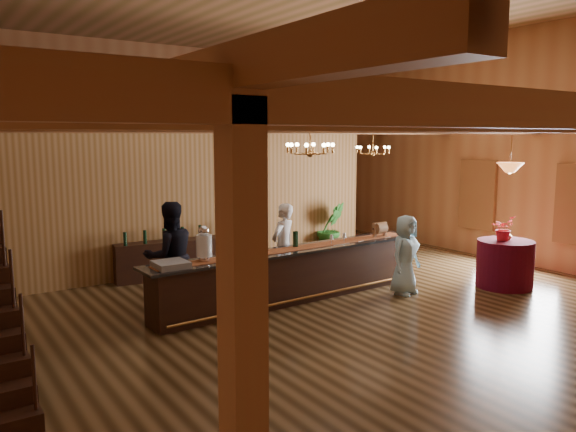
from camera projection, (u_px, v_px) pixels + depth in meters
floor at (311, 302)px, 10.25m from camera, size 14.00×14.00×0.00m
wall_back at (163, 146)px, 15.61m from camera, size 12.00×0.10×5.50m
wall_right at (517, 147)px, 13.18m from camera, size 0.10×14.00×5.50m
beam_grid at (295, 123)px, 10.21m from camera, size 11.90×13.90×0.39m
support_posts at (329, 219)px, 9.61m from camera, size 9.20×10.20×3.20m
partition_wall at (201, 202)px, 12.63m from camera, size 9.00×0.18×3.10m
window_right_back at (478, 195)px, 14.14m from camera, size 0.12×1.05×1.75m
backroom_boxes at (176, 233)px, 14.53m from camera, size 4.10×0.60×1.10m
tasting_bar at (294, 274)px, 10.31m from camera, size 5.83×0.98×0.98m
beverage_dispenser at (204, 244)px, 9.18m from camera, size 0.26×0.26×0.60m
glass_rack_tray at (171, 265)px, 8.77m from camera, size 0.50×0.50×0.10m
raffle_drum at (380, 228)px, 11.46m from camera, size 0.34×0.24×0.30m
bar_bottle_0 at (295, 239)px, 10.38m from camera, size 0.07×0.07×0.30m
bar_bottle_1 at (296, 239)px, 10.39m from camera, size 0.07×0.07×0.30m
backbar_shelf at (183, 258)px, 12.10m from camera, size 2.92×0.80×0.81m
round_table at (505, 264)px, 11.24m from camera, size 1.10×1.10×0.95m
chandelier_left at (310, 148)px, 9.38m from camera, size 0.80×0.80×0.54m
chandelier_right at (373, 150)px, 13.03m from camera, size 0.80×0.80×0.65m
pendant_lamp at (510, 168)px, 10.97m from camera, size 0.52×0.52×0.90m
bartender at (283, 246)px, 11.12m from camera, size 0.73×0.62×1.70m
staff_second at (170, 256)px, 9.69m from camera, size 0.96×0.77×1.90m
guest at (405, 255)px, 10.70m from camera, size 0.84×0.64×1.53m
floor_plant at (331, 228)px, 14.35m from camera, size 0.82×0.69×1.35m
table_flowers at (503, 228)px, 11.13m from camera, size 0.50×0.45×0.50m
table_vase at (507, 232)px, 11.21m from camera, size 0.15×0.15×0.30m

